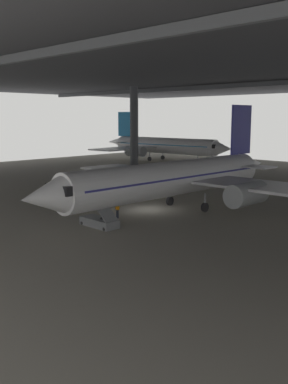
% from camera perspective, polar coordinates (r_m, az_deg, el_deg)
% --- Properties ---
extents(ground_plane, '(110.00, 110.00, 0.00)m').
position_cam_1_polar(ground_plane, '(43.91, 0.74, -2.32)').
color(ground_plane, gray).
extents(hangar_structure, '(121.00, 99.00, 15.66)m').
position_cam_1_polar(hangar_structure, '(54.14, 11.19, 15.76)').
color(hangar_structure, '#4C4F54').
rests_on(hangar_structure, ground_plane).
extents(airplane_main, '(31.54, 32.81, 10.46)m').
position_cam_1_polar(airplane_main, '(42.89, 4.05, 1.80)').
color(airplane_main, white).
rests_on(airplane_main, ground_plane).
extents(boarding_stairs, '(4.01, 1.57, 4.45)m').
position_cam_1_polar(boarding_stairs, '(37.41, -5.86, -3.36)').
color(boarding_stairs, slate).
rests_on(boarding_stairs, ground_plane).
extents(crew_worker_by_stairs, '(0.54, 0.29, 1.61)m').
position_cam_1_polar(crew_worker_by_stairs, '(40.21, -3.46, -2.12)').
color(crew_worker_by_stairs, '#232838').
rests_on(crew_worker_by_stairs, ground_plane).
extents(airplane_distant, '(32.25, 31.15, 10.28)m').
position_cam_1_polar(airplane_distant, '(93.44, 2.45, 6.03)').
color(airplane_distant, white).
rests_on(airplane_distant, ground_plane).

